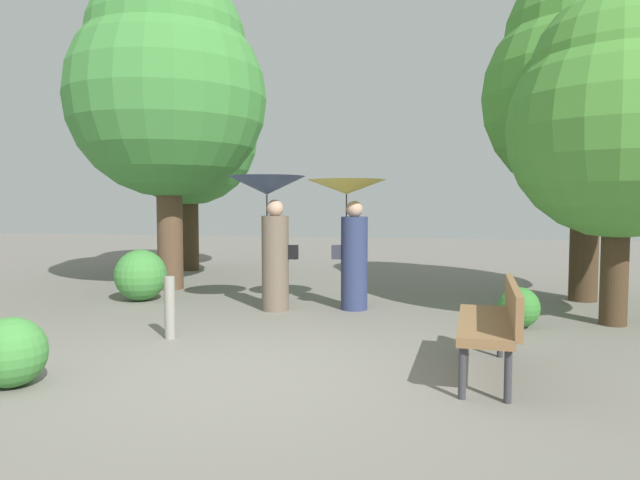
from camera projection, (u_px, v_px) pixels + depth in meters
ground_plane at (242, 372)px, 5.11m from camera, size 40.00×40.00×0.00m
person_left at (270, 216)px, 8.00m from camera, size 1.09×1.09×1.91m
person_right at (350, 220)px, 8.06m from camera, size 1.12×1.12×1.86m
park_bench at (494, 319)px, 4.96m from camera, size 0.58×1.53×0.83m
tree_near_left at (167, 82)px, 9.85m from camera, size 3.45×3.45×5.62m
tree_near_right at (589, 78)px, 8.64m from camera, size 3.19×3.19×5.30m
tree_mid_left at (188, 125)px, 12.68m from camera, size 3.10×3.10×5.08m
tree_mid_right at (620, 112)px, 6.93m from camera, size 2.70×2.70×4.17m
bush_path_left at (141, 275)px, 8.84m from camera, size 0.80×0.80×0.80m
bush_path_right at (11, 352)px, 4.69m from camera, size 0.58×0.58×0.58m
bush_behind_bench at (519, 307)px, 6.93m from camera, size 0.50×0.50×0.50m
path_marker_post at (170, 308)px, 6.37m from camera, size 0.12×0.12×0.70m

